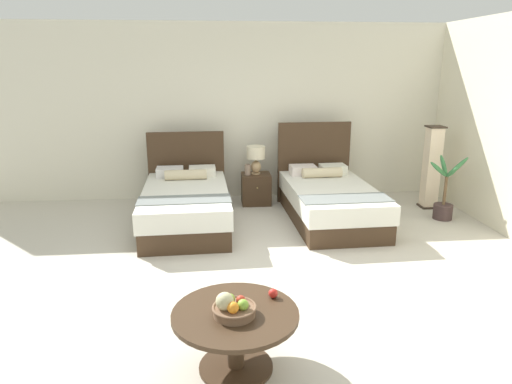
{
  "coord_description": "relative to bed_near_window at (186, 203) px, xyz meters",
  "views": [
    {
      "loc": [
        -0.63,
        -4.65,
        2.22
      ],
      "look_at": [
        -0.15,
        0.47,
        0.78
      ],
      "focal_mm": 32.29,
      "sensor_mm": 36.0,
      "label": 1
    }
  ],
  "objects": [
    {
      "name": "potted_palm",
      "position": [
        3.75,
        -0.13,
        -0.03
      ],
      "size": [
        0.63,
        0.5,
        0.94
      ],
      "color": "#433130",
      "rests_on": "ground"
    },
    {
      "name": "ground_plane",
      "position": [
        1.04,
        -1.64,
        -0.31
      ],
      "size": [
        10.13,
        9.71,
        0.02
      ],
      "primitive_type": "cube",
      "color": "beige"
    },
    {
      "name": "vase",
      "position": [
        0.94,
        0.86,
        0.28
      ],
      "size": [
        0.1,
        0.1,
        0.17
      ],
      "color": "gray",
      "rests_on": "nightstand"
    },
    {
      "name": "bed_near_window",
      "position": [
        0.0,
        0.0,
        0.0
      ],
      "size": [
        1.26,
        2.21,
        1.18
      ],
      "color": "#3E2B1B",
      "rests_on": "ground"
    },
    {
      "name": "loose_apple",
      "position": [
        0.84,
        -3.12,
        0.21
      ],
      "size": [
        0.07,
        0.07,
        0.07
      ],
      "color": "red",
      "rests_on": "coffee_table"
    },
    {
      "name": "table_lamp",
      "position": [
        1.08,
        0.92,
        0.49
      ],
      "size": [
        0.29,
        0.29,
        0.45
      ],
      "color": "tan",
      "rests_on": "nightstand"
    },
    {
      "name": "nightstand",
      "position": [
        1.08,
        0.9,
        -0.06
      ],
      "size": [
        0.46,
        0.44,
        0.49
      ],
      "color": "#3E2B1B",
      "rests_on": "ground"
    },
    {
      "name": "coffee_table",
      "position": [
        0.54,
        -3.31,
        0.04
      ],
      "size": [
        0.93,
        0.93,
        0.47
      ],
      "color": "#3E2B1B",
      "rests_on": "ground"
    },
    {
      "name": "bed_near_corner",
      "position": [
        2.07,
        0.01,
        0.0
      ],
      "size": [
        1.24,
        2.17,
        1.31
      ],
      "color": "#3E2B1B",
      "rests_on": "ground"
    },
    {
      "name": "wall_back",
      "position": [
        1.04,
        1.41,
        1.13
      ],
      "size": [
        10.13,
        0.12,
        2.86
      ],
      "primitive_type": "cube",
      "color": "silver",
      "rests_on": "ground"
    },
    {
      "name": "fruit_bowl",
      "position": [
        0.52,
        -3.35,
        0.24
      ],
      "size": [
        0.32,
        0.32,
        0.19
      ],
      "color": "brown",
      "rests_on": "coffee_table"
    },
    {
      "name": "floor_lamp_corner",
      "position": [
        3.79,
        0.44,
        0.34
      ],
      "size": [
        0.25,
        0.25,
        1.3
      ],
      "color": "#392C21",
      "rests_on": "ground"
    }
  ]
}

